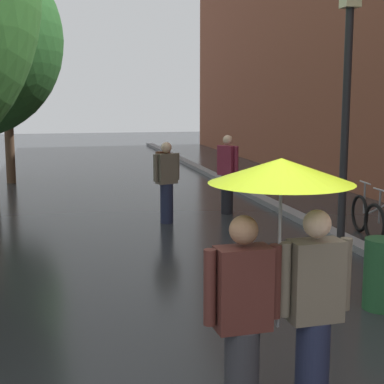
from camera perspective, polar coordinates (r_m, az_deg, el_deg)
The scene contains 7 objects.
kerb_strip at distance 14.23m, azimuth 6.97°, elevation -0.76°, with size 0.30×36.00×0.12m, color slate.
street_tree_3 at distance 18.05m, azimuth -17.73°, elevation 12.67°, with size 2.88×2.88×5.58m.
couple_under_umbrella at distance 4.34m, azimuth 8.55°, elevation -6.21°, with size 1.16×1.05×2.06m.
street_lamp_post at distance 9.08m, azimuth 14.78°, elevation 8.34°, with size 0.24×0.24×4.10m.
litter_bin at distance 7.35m, azimuth 18.04°, elevation -7.61°, with size 0.44×0.44×0.85m, color #1E4C28.
pedestrian_walking_midground at distance 12.64m, azimuth 3.46°, elevation 1.78°, with size 0.40×0.52×1.71m.
pedestrian_walking_far at distance 11.70m, azimuth -2.52°, elevation 1.18°, with size 0.56×0.41×1.63m.
Camera 1 is at (-1.60, -3.18, 2.48)m, focal length 54.78 mm.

